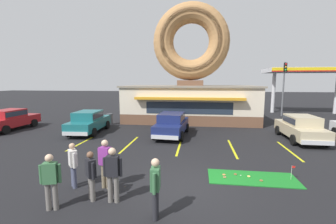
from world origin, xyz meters
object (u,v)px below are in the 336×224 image
(pedestrian_hooded_kid, at_px, (105,161))
(traffic_light_pole, at_px, (284,82))
(pedestrian_clipboard_woman, at_px, (51,179))
(pedestrian_crossing_woman, at_px, (155,185))
(golf_ball, at_px, (241,175))
(pedestrian_beanie_man, at_px, (113,172))
(car_teal, at_px, (89,121))
(pedestrian_leather_jacket_man, at_px, (73,163))
(car_navy, at_px, (172,123))
(pedestrian_blue_sweater_man, at_px, (91,174))
(car_champagne, at_px, (301,127))
(putting_flag_pin, at_px, (293,169))
(car_red, at_px, (10,119))
(trash_bin, at_px, (109,119))

(pedestrian_hooded_kid, bearing_deg, traffic_light_pole, 56.68)
(pedestrian_clipboard_woman, height_order, pedestrian_crossing_woman, pedestrian_crossing_woman)
(golf_ball, distance_m, pedestrian_beanie_man, 5.03)
(car_teal, bearing_deg, pedestrian_leather_jacket_man, -66.15)
(car_navy, bearing_deg, pedestrian_leather_jacket_man, -107.37)
(pedestrian_leather_jacket_man, height_order, pedestrian_clipboard_woman, pedestrian_clipboard_woman)
(pedestrian_blue_sweater_man, height_order, traffic_light_pole, traffic_light_pole)
(car_teal, bearing_deg, pedestrian_clipboard_woman, -68.56)
(car_teal, bearing_deg, pedestrian_crossing_woman, -54.53)
(pedestrian_crossing_woman, bearing_deg, pedestrian_beanie_man, 156.39)
(pedestrian_blue_sweater_man, bearing_deg, car_champagne, 41.86)
(car_champagne, bearing_deg, car_navy, 179.64)
(pedestrian_beanie_man, bearing_deg, putting_flag_pin, 21.47)
(putting_flag_pin, bearing_deg, car_teal, 150.33)
(car_champagne, bearing_deg, pedestrian_crossing_woman, -128.79)
(golf_ball, distance_m, pedestrian_crossing_woman, 4.30)
(golf_ball, distance_m, car_teal, 11.69)
(car_red, distance_m, car_champagne, 20.96)
(putting_flag_pin, relative_size, pedestrian_crossing_woman, 0.32)
(car_navy, distance_m, trash_bin, 6.76)
(car_champagne, height_order, pedestrian_crossing_woman, pedestrian_crossing_woman)
(pedestrian_hooded_kid, height_order, pedestrian_beanie_man, pedestrian_beanie_man)
(car_teal, xyz_separation_m, pedestrian_clipboard_woman, (3.79, -9.64, 0.06))
(pedestrian_hooded_kid, bearing_deg, car_teal, 120.54)
(golf_ball, distance_m, traffic_light_pole, 18.73)
(golf_ball, relative_size, car_teal, 0.01)
(pedestrian_hooded_kid, bearing_deg, car_champagne, 39.45)
(putting_flag_pin, xyz_separation_m, car_red, (-18.06, 6.61, 0.43))
(pedestrian_leather_jacket_man, bearing_deg, trash_bin, 106.43)
(pedestrian_leather_jacket_man, xyz_separation_m, pedestrian_crossing_woman, (3.23, -1.42, 0.06))
(putting_flag_pin, relative_size, traffic_light_pole, 0.09)
(pedestrian_hooded_kid, bearing_deg, pedestrian_blue_sweater_man, -98.76)
(pedestrian_beanie_man, xyz_separation_m, trash_bin, (-5.13, 12.17, -0.48))
(car_teal, bearing_deg, car_champagne, -0.77)
(pedestrian_crossing_woman, height_order, traffic_light_pole, traffic_light_pole)
(pedestrian_beanie_man, bearing_deg, car_champagne, 44.22)
(car_champagne, distance_m, pedestrian_crossing_woman, 12.10)
(golf_ball, xyz_separation_m, car_champagne, (4.77, 6.31, 0.82))
(trash_bin, bearing_deg, putting_flag_pin, -40.86)
(putting_flag_pin, distance_m, pedestrian_leather_jacket_man, 8.09)
(putting_flag_pin, height_order, pedestrian_clipboard_woman, pedestrian_clipboard_woman)
(putting_flag_pin, bearing_deg, car_navy, 129.97)
(car_champagne, xyz_separation_m, pedestrian_beanie_man, (-9.04, -8.80, 0.10))
(car_teal, distance_m, pedestrian_blue_sweater_man, 10.10)
(pedestrian_beanie_man, height_order, pedestrian_crossing_woman, pedestrian_beanie_man)
(putting_flag_pin, relative_size, pedestrian_hooded_kid, 0.31)
(putting_flag_pin, xyz_separation_m, car_navy, (-5.39, 6.43, 0.43))
(car_red, distance_m, trash_bin, 7.49)
(car_teal, xyz_separation_m, car_champagne, (14.44, -0.19, 0.00))
(putting_flag_pin, xyz_separation_m, pedestrian_hooded_kid, (-6.75, -1.56, 0.54))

